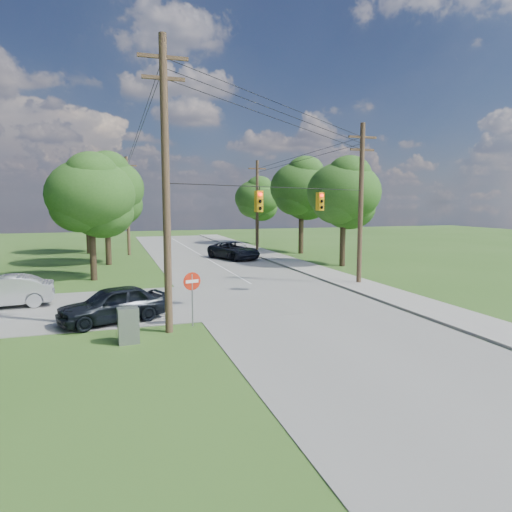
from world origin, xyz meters
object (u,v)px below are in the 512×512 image
object	(u,v)px
pole_north_e	(257,205)
pole_north_w	(128,205)
car_cross_dark	(113,304)
do_not_enter_sign	(192,287)
pole_ne	(361,202)
car_main_north	(234,250)
car_cross_silver	(2,292)
control_cabinet	(128,326)
pole_sw	(166,182)

from	to	relation	value
pole_north_e	pole_north_w	size ratio (longest dim) A/B	1.00
car_cross_dark	do_not_enter_sign	bearing A→B (deg)	43.16
pole_ne	car_main_north	world-z (taller)	pole_ne
car_cross_silver	control_cabinet	xyz separation A→B (m)	(5.94, -8.12, -0.15)
pole_ne	do_not_enter_sign	world-z (taller)	pole_ne
do_not_enter_sign	car_cross_silver	bearing A→B (deg)	130.18
pole_sw	pole_north_w	size ratio (longest dim) A/B	1.20
pole_sw	pole_north_w	world-z (taller)	pole_sw
pole_north_w	car_cross_silver	world-z (taller)	pole_north_w
car_cross_silver	do_not_enter_sign	size ratio (longest dim) A/B	2.05
control_cabinet	do_not_enter_sign	bearing A→B (deg)	26.31
pole_north_w	pole_north_e	bearing A→B (deg)	0.00
pole_north_w	do_not_enter_sign	size ratio (longest dim) A/B	4.15
pole_north_e	car_cross_dark	distance (m)	31.79
car_cross_silver	car_main_north	bearing A→B (deg)	127.84
pole_sw	pole_ne	world-z (taller)	pole_sw
pole_sw	car_main_north	bearing A→B (deg)	68.59
car_cross_silver	car_main_north	xyz separation A→B (m)	(16.61, 15.85, -0.00)
pole_north_w	car_cross_dark	xyz separation A→B (m)	(-1.83, -27.30, -4.27)
pole_sw	pole_ne	bearing A→B (deg)	29.38
pole_sw	pole_north_e	bearing A→B (deg)	65.48
pole_north_e	car_main_north	size ratio (longest dim) A/B	1.70
pole_sw	pole_north_e	distance (m)	32.55
pole_north_e	car_cross_dark	size ratio (longest dim) A/B	2.07
pole_north_w	car_main_north	size ratio (longest dim) A/B	1.70
car_main_north	control_cabinet	size ratio (longest dim) A/B	4.19
car_cross_silver	do_not_enter_sign	distance (m)	10.90
pole_north_e	pole_ne	bearing A→B (deg)	-90.00
car_main_north	car_cross_silver	bearing A→B (deg)	-156.95
car_cross_dark	pole_north_e	bearing A→B (deg)	130.32
car_cross_dark	car_main_north	size ratio (longest dim) A/B	0.82
pole_sw	car_cross_dark	size ratio (longest dim) A/B	2.48
pole_north_e	do_not_enter_sign	size ratio (longest dim) A/B	4.15
pole_north_e	car_cross_silver	bearing A→B (deg)	-133.14
pole_north_w	control_cabinet	world-z (taller)	pole_north_w
pole_sw	control_cabinet	size ratio (longest dim) A/B	8.57
car_cross_dark	do_not_enter_sign	world-z (taller)	do_not_enter_sign
pole_ne	control_cabinet	size ratio (longest dim) A/B	7.50
pole_north_e	car_cross_dark	bearing A→B (deg)	-119.94
pole_north_e	car_cross_silver	world-z (taller)	pole_north_e
pole_north_w	control_cabinet	xyz separation A→B (m)	(-1.29, -30.66, -4.43)
car_cross_dark	car_cross_silver	xyz separation A→B (m)	(-5.40, 4.76, -0.01)
pole_ne	pole_north_w	xyz separation A→B (m)	(-13.90, 22.00, -0.34)
car_cross_silver	pole_ne	bearing A→B (deg)	85.63
pole_ne	car_cross_dark	bearing A→B (deg)	-161.37
pole_ne	control_cabinet	world-z (taller)	pole_ne
pole_ne	car_cross_silver	world-z (taller)	pole_ne
pole_sw	car_cross_silver	bearing A→B (deg)	137.20
car_cross_dark	car_main_north	bearing A→B (deg)	131.73
pole_ne	do_not_enter_sign	distance (m)	14.72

